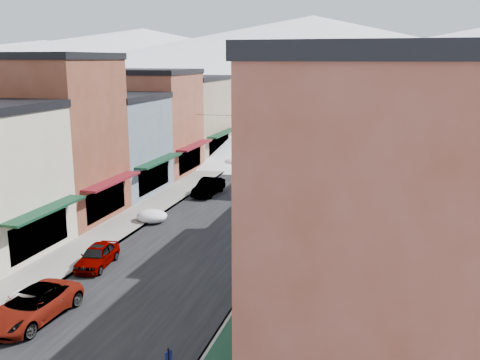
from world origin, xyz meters
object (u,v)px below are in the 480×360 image
Objects in this scene: car_dark_hatch at (209,187)px; streetlamp_near at (301,186)px; trash_can at (309,208)px; car_white_suv at (32,306)px; car_green_sedan at (275,218)px; car_silver_sedan at (97,256)px.

streetlamp_near reaches higher than car_dark_hatch.
trash_can is at bearing -19.51° from car_dark_hatch.
trash_can is at bearing 67.96° from car_white_suv.
streetlamp_near is at bearing 67.69° from car_white_suv.
car_dark_hatch reaches higher than car_white_suv.
car_green_sedan is (8.03, 16.83, 0.07)m from car_white_suv.
trash_can is at bearing -122.98° from car_green_sedan.
streetlamp_near is at bearing 45.16° from car_silver_sedan.
streetlamp_near is at bearing -125.19° from car_green_sedan.
car_silver_sedan is 13.20m from car_green_sedan.
car_white_suv is 22.96m from trash_can.
car_green_sedan reaches higher than car_dark_hatch.
car_green_sedan is at bearing -118.40° from streetlamp_near.
car_white_suv is 18.65m from car_green_sedan.
car_silver_sedan is at bearing -128.36° from streetlamp_near.
car_green_sedan is at bearing -116.19° from trash_can.
car_white_suv is at bearing 57.69° from car_green_sedan.
car_silver_sedan is 16.31m from streetlamp_near.
car_dark_hatch is at bearing 150.56° from streetlamp_near.
trash_can is at bearing 69.11° from streetlamp_near.
car_white_suv is at bearing -87.50° from car_dark_hatch.
streetlamp_near is at bearing -26.40° from car_dark_hatch.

